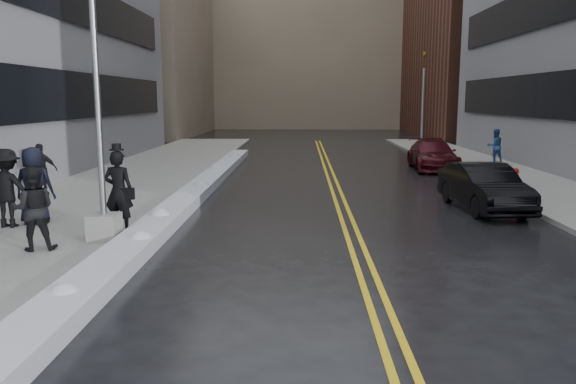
# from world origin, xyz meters

# --- Properties ---
(ground) EXTENTS (160.00, 160.00, 0.00)m
(ground) POSITION_xyz_m (0.00, 0.00, 0.00)
(ground) COLOR black
(ground) RESTS_ON ground
(sidewalk_west) EXTENTS (5.50, 50.00, 0.15)m
(sidewalk_west) POSITION_xyz_m (-5.75, 10.00, 0.07)
(sidewalk_west) COLOR gray
(sidewalk_west) RESTS_ON ground
(sidewalk_east) EXTENTS (4.00, 50.00, 0.15)m
(sidewalk_east) POSITION_xyz_m (10.00, 10.00, 0.07)
(sidewalk_east) COLOR gray
(sidewalk_east) RESTS_ON ground
(lane_line_left) EXTENTS (0.12, 50.00, 0.01)m
(lane_line_left) POSITION_xyz_m (2.35, 10.00, 0.00)
(lane_line_left) COLOR gold
(lane_line_left) RESTS_ON ground
(lane_line_right) EXTENTS (0.12, 50.00, 0.01)m
(lane_line_right) POSITION_xyz_m (2.65, 10.00, 0.00)
(lane_line_right) COLOR gold
(lane_line_right) RESTS_ON ground
(snow_ridge) EXTENTS (0.90, 30.00, 0.34)m
(snow_ridge) POSITION_xyz_m (-2.45, 8.00, 0.17)
(snow_ridge) COLOR silver
(snow_ridge) RESTS_ON ground
(building_west_far) EXTENTS (14.00, 22.00, 18.00)m
(building_west_far) POSITION_xyz_m (-15.50, 44.00, 9.00)
(building_west_far) COLOR gray
(building_west_far) RESTS_ON ground
(building_far) EXTENTS (36.00, 16.00, 22.00)m
(building_far) POSITION_xyz_m (2.00, 60.00, 11.00)
(building_far) COLOR gray
(building_far) RESTS_ON ground
(lamppost) EXTENTS (0.65, 0.65, 7.62)m
(lamppost) POSITION_xyz_m (-3.30, 2.00, 2.53)
(lamppost) COLOR gray
(lamppost) RESTS_ON sidewalk_west
(fire_hydrant) EXTENTS (0.26, 0.26, 0.73)m
(fire_hydrant) POSITION_xyz_m (9.00, 10.00, 0.55)
(fire_hydrant) COLOR maroon
(fire_hydrant) RESTS_ON sidewalk_east
(traffic_signal) EXTENTS (0.16, 0.20, 6.00)m
(traffic_signal) POSITION_xyz_m (8.50, 24.00, 3.40)
(traffic_signal) COLOR gray
(traffic_signal) RESTS_ON sidewalk_east
(pedestrian_fedora) EXTENTS (0.78, 0.56, 1.99)m
(pedestrian_fedora) POSITION_xyz_m (-3.20, 2.81, 1.14)
(pedestrian_fedora) COLOR black
(pedestrian_fedora) RESTS_ON sidewalk_west
(pedestrian_b) EXTENTS (1.02, 0.89, 1.79)m
(pedestrian_b) POSITION_xyz_m (-4.47, 1.10, 1.05)
(pedestrian_b) COLOR black
(pedestrian_b) RESTS_ON sidewalk_west
(pedestrian_c) EXTENTS (1.02, 0.70, 2.00)m
(pedestrian_c) POSITION_xyz_m (-5.66, 3.62, 1.15)
(pedestrian_c) COLOR black
(pedestrian_c) RESTS_ON sidewalk_west
(pedestrian_d) EXTENTS (1.09, 0.61, 1.75)m
(pedestrian_d) POSITION_xyz_m (-7.44, 7.82, 1.02)
(pedestrian_d) COLOR black
(pedestrian_d) RESTS_ON sidewalk_west
(pedestrian_e) EXTENTS (1.29, 0.75, 1.98)m
(pedestrian_e) POSITION_xyz_m (-6.17, 3.26, 1.14)
(pedestrian_e) COLOR black
(pedestrian_e) RESTS_ON sidewalk_west
(pedestrian_east) EXTENTS (0.92, 0.77, 1.70)m
(pedestrian_east) POSITION_xyz_m (10.98, 18.12, 1.00)
(pedestrian_east) COLOR navy
(pedestrian_east) RESTS_ON sidewalk_east
(car_black) EXTENTS (1.86, 4.41, 1.42)m
(car_black) POSITION_xyz_m (6.75, 6.47, 0.71)
(car_black) COLOR black
(car_black) RESTS_ON ground
(car_maroon) EXTENTS (2.20, 4.92, 1.40)m
(car_maroon) POSITION_xyz_m (7.50, 16.52, 0.70)
(car_maroon) COLOR #37080F
(car_maroon) RESTS_ON ground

